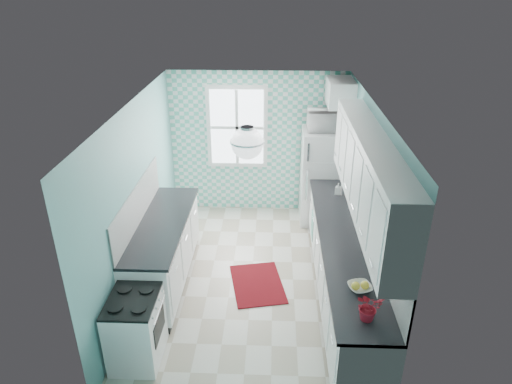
{
  "coord_description": "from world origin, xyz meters",
  "views": [
    {
      "loc": [
        0.27,
        -5.3,
        3.93
      ],
      "look_at": [
        0.05,
        0.25,
        1.25
      ],
      "focal_mm": 32.0,
      "sensor_mm": 36.0,
      "label": 1
    }
  ],
  "objects_px": {
    "potted_plant": "(369,307)",
    "microwave": "(326,121)",
    "fridge": "(322,177)",
    "sink": "(338,208)",
    "ceiling_light": "(247,143)",
    "fruit_bowl": "(360,287)",
    "stove": "(136,328)"
  },
  "relations": [
    {
      "from": "sink",
      "to": "microwave",
      "type": "distance_m",
      "value": 1.6
    },
    {
      "from": "fridge",
      "to": "fruit_bowl",
      "type": "relative_size",
      "value": 6.84
    },
    {
      "from": "sink",
      "to": "fruit_bowl",
      "type": "xyz_separation_m",
      "value": [
        -0.0,
        -1.86,
        0.04
      ]
    },
    {
      "from": "fridge",
      "to": "stove",
      "type": "relative_size",
      "value": 2.06
    },
    {
      "from": "potted_plant",
      "to": "fridge",
      "type": "bearing_deg",
      "value": 91.42
    },
    {
      "from": "fridge",
      "to": "stove",
      "type": "bearing_deg",
      "value": -127.29
    },
    {
      "from": "fridge",
      "to": "stove",
      "type": "height_order",
      "value": "fridge"
    },
    {
      "from": "sink",
      "to": "fruit_bowl",
      "type": "distance_m",
      "value": 1.86
    },
    {
      "from": "potted_plant",
      "to": "fruit_bowl",
      "type": "bearing_deg",
      "value": 90.0
    },
    {
      "from": "potted_plant",
      "to": "microwave",
      "type": "distance_m",
      "value": 3.72
    },
    {
      "from": "potted_plant",
      "to": "microwave",
      "type": "bearing_deg",
      "value": 91.41
    },
    {
      "from": "fridge",
      "to": "fruit_bowl",
      "type": "bearing_deg",
      "value": -90.67
    },
    {
      "from": "ceiling_light",
      "to": "fruit_bowl",
      "type": "xyz_separation_m",
      "value": [
        1.2,
        -0.62,
        -1.35
      ]
    },
    {
      "from": "stove",
      "to": "potted_plant",
      "type": "relative_size",
      "value": 2.82
    },
    {
      "from": "ceiling_light",
      "to": "stove",
      "type": "xyz_separation_m",
      "value": [
        -1.2,
        -0.71,
        -1.91
      ]
    },
    {
      "from": "fruit_bowl",
      "to": "potted_plant",
      "type": "distance_m",
      "value": 0.46
    },
    {
      "from": "fruit_bowl",
      "to": "ceiling_light",
      "type": "bearing_deg",
      "value": 152.76
    },
    {
      "from": "stove",
      "to": "fruit_bowl",
      "type": "distance_m",
      "value": 2.46
    },
    {
      "from": "fridge",
      "to": "sink",
      "type": "height_order",
      "value": "fridge"
    },
    {
      "from": "ceiling_light",
      "to": "fruit_bowl",
      "type": "bearing_deg",
      "value": -27.24
    },
    {
      "from": "microwave",
      "to": "fruit_bowl",
      "type": "bearing_deg",
      "value": 89.94
    },
    {
      "from": "fridge",
      "to": "stove",
      "type": "distance_m",
      "value": 4.04
    },
    {
      "from": "sink",
      "to": "microwave",
      "type": "xyz_separation_m",
      "value": [
        -0.09,
        1.35,
        0.87
      ]
    },
    {
      "from": "fridge",
      "to": "fruit_bowl",
      "type": "height_order",
      "value": "fridge"
    },
    {
      "from": "fridge",
      "to": "sink",
      "type": "bearing_deg",
      "value": -88.27
    },
    {
      "from": "fridge",
      "to": "sink",
      "type": "xyz_separation_m",
      "value": [
        0.09,
        -1.35,
        0.11
      ]
    },
    {
      "from": "stove",
      "to": "sink",
      "type": "relative_size",
      "value": 1.49
    },
    {
      "from": "ceiling_light",
      "to": "microwave",
      "type": "xyz_separation_m",
      "value": [
        1.11,
        2.59,
        -0.53
      ]
    },
    {
      "from": "ceiling_light",
      "to": "sink",
      "type": "bearing_deg",
      "value": 45.91
    },
    {
      "from": "stove",
      "to": "microwave",
      "type": "height_order",
      "value": "microwave"
    },
    {
      "from": "fridge",
      "to": "microwave",
      "type": "relative_size",
      "value": 2.79
    },
    {
      "from": "fruit_bowl",
      "to": "microwave",
      "type": "bearing_deg",
      "value": 91.61
    }
  ]
}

